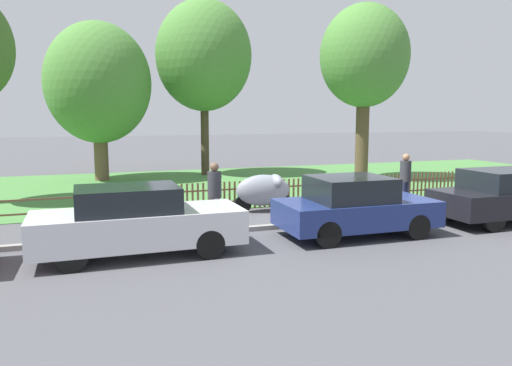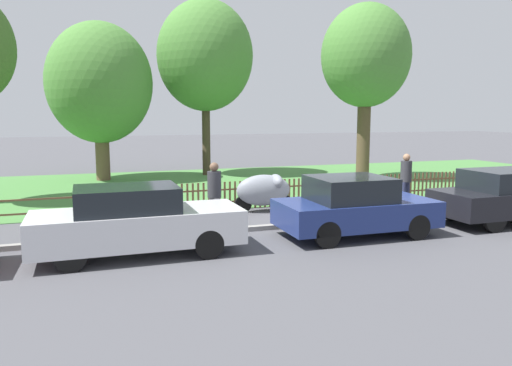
{
  "view_description": "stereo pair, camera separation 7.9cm",
  "coord_description": "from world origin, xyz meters",
  "px_view_note": "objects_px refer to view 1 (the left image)",
  "views": [
    {
      "loc": [
        -6.83,
        -11.81,
        2.99
      ],
      "look_at": [
        -2.27,
        1.07,
        1.1
      ],
      "focal_mm": 35.0,
      "sensor_mm": 36.0,
      "label": 1
    },
    {
      "loc": [
        -6.76,
        -11.84,
        2.99
      ],
      "look_at": [
        -2.27,
        1.07,
        1.1
      ],
      "focal_mm": 35.0,
      "sensor_mm": 36.0,
      "label": 2
    }
  ],
  "objects_px": {
    "parked_car_black_saloon": "(136,221)",
    "parked_car_red_compact": "(510,195)",
    "tree_behind_motorcycle": "(98,83)",
    "pedestrian_near_fence": "(405,177)",
    "parked_car_navy_estate": "(354,206)",
    "tree_mid_park": "(204,56)",
    "tree_far_left": "(364,57)",
    "pedestrian_by_lamp": "(215,192)",
    "covered_motorcycle": "(264,190)"
  },
  "relations": [
    {
      "from": "parked_car_navy_estate",
      "to": "tree_mid_park",
      "type": "bearing_deg",
      "value": 93.02
    },
    {
      "from": "pedestrian_near_fence",
      "to": "tree_behind_motorcycle",
      "type": "bearing_deg",
      "value": 103.88
    },
    {
      "from": "tree_behind_motorcycle",
      "to": "pedestrian_by_lamp",
      "type": "height_order",
      "value": "tree_behind_motorcycle"
    },
    {
      "from": "parked_car_black_saloon",
      "to": "pedestrian_near_fence",
      "type": "xyz_separation_m",
      "value": [
        8.74,
        2.78,
        0.23
      ]
    },
    {
      "from": "tree_mid_park",
      "to": "pedestrian_by_lamp",
      "type": "distance_m",
      "value": 12.89
    },
    {
      "from": "tree_mid_park",
      "to": "tree_far_left",
      "type": "xyz_separation_m",
      "value": [
        6.37,
        -4.08,
        -0.25
      ]
    },
    {
      "from": "parked_car_red_compact",
      "to": "tree_far_left",
      "type": "bearing_deg",
      "value": 84.06
    },
    {
      "from": "parked_car_red_compact",
      "to": "pedestrian_by_lamp",
      "type": "height_order",
      "value": "pedestrian_by_lamp"
    },
    {
      "from": "covered_motorcycle",
      "to": "pedestrian_near_fence",
      "type": "relative_size",
      "value": 1.04
    },
    {
      "from": "tree_far_left",
      "to": "tree_mid_park",
      "type": "bearing_deg",
      "value": 147.4
    },
    {
      "from": "parked_car_black_saloon",
      "to": "pedestrian_by_lamp",
      "type": "height_order",
      "value": "pedestrian_by_lamp"
    },
    {
      "from": "tree_far_left",
      "to": "parked_car_navy_estate",
      "type": "bearing_deg",
      "value": -122.19
    },
    {
      "from": "parked_car_black_saloon",
      "to": "parked_car_red_compact",
      "type": "relative_size",
      "value": 0.98
    },
    {
      "from": "parked_car_red_compact",
      "to": "pedestrian_by_lamp",
      "type": "xyz_separation_m",
      "value": [
        -7.99,
        1.8,
        0.25
      ]
    },
    {
      "from": "covered_motorcycle",
      "to": "pedestrian_near_fence",
      "type": "height_order",
      "value": "pedestrian_near_fence"
    },
    {
      "from": "tree_far_left",
      "to": "tree_behind_motorcycle",
      "type": "bearing_deg",
      "value": 161.92
    },
    {
      "from": "tree_mid_park",
      "to": "parked_car_black_saloon",
      "type": "bearing_deg",
      "value": -109.54
    },
    {
      "from": "covered_motorcycle",
      "to": "tree_behind_motorcycle",
      "type": "distance_m",
      "value": 11.0
    },
    {
      "from": "parked_car_black_saloon",
      "to": "tree_behind_motorcycle",
      "type": "xyz_separation_m",
      "value": [
        -0.15,
        13.06,
        3.59
      ]
    },
    {
      "from": "tree_behind_motorcycle",
      "to": "tree_far_left",
      "type": "relative_size",
      "value": 0.9
    },
    {
      "from": "tree_far_left",
      "to": "parked_car_black_saloon",
      "type": "bearing_deg",
      "value": -139.95
    },
    {
      "from": "parked_car_navy_estate",
      "to": "parked_car_red_compact",
      "type": "xyz_separation_m",
      "value": [
        4.89,
        -0.07,
        0.02
      ]
    },
    {
      "from": "pedestrian_by_lamp",
      "to": "tree_mid_park",
      "type": "bearing_deg",
      "value": 157.76
    },
    {
      "from": "parked_car_navy_estate",
      "to": "tree_behind_motorcycle",
      "type": "relative_size",
      "value": 0.55
    },
    {
      "from": "pedestrian_near_fence",
      "to": "tree_far_left",
      "type": "bearing_deg",
      "value": 42.94
    },
    {
      "from": "pedestrian_by_lamp",
      "to": "parked_car_black_saloon",
      "type": "bearing_deg",
      "value": -60.65
    },
    {
      "from": "tree_behind_motorcycle",
      "to": "pedestrian_near_fence",
      "type": "distance_m",
      "value": 14.0
    },
    {
      "from": "covered_motorcycle",
      "to": "tree_far_left",
      "type": "xyz_separation_m",
      "value": [
        6.89,
        5.7,
        4.83
      ]
    },
    {
      "from": "parked_car_red_compact",
      "to": "covered_motorcycle",
      "type": "xyz_separation_m",
      "value": [
        -5.9,
        3.71,
        -0.07
      ]
    },
    {
      "from": "parked_car_navy_estate",
      "to": "pedestrian_by_lamp",
      "type": "relative_size",
      "value": 2.19
    },
    {
      "from": "tree_far_left",
      "to": "pedestrian_by_lamp",
      "type": "xyz_separation_m",
      "value": [
        -8.98,
        -7.61,
        -4.52
      ]
    },
    {
      "from": "parked_car_navy_estate",
      "to": "tree_behind_motorcycle",
      "type": "distance_m",
      "value": 14.57
    },
    {
      "from": "parked_car_black_saloon",
      "to": "parked_car_red_compact",
      "type": "distance_m",
      "value": 10.15
    },
    {
      "from": "parked_car_black_saloon",
      "to": "parked_car_navy_estate",
      "type": "relative_size",
      "value": 1.13
    },
    {
      "from": "parked_car_navy_estate",
      "to": "pedestrian_by_lamp",
      "type": "xyz_separation_m",
      "value": [
        -3.1,
        1.73,
        0.26
      ]
    },
    {
      "from": "parked_car_black_saloon",
      "to": "pedestrian_by_lamp",
      "type": "relative_size",
      "value": 2.47
    },
    {
      "from": "parked_car_black_saloon",
      "to": "covered_motorcycle",
      "type": "bearing_deg",
      "value": 40.82
    },
    {
      "from": "tree_far_left",
      "to": "pedestrian_near_fence",
      "type": "distance_m",
      "value": 8.35
    },
    {
      "from": "parked_car_black_saloon",
      "to": "parked_car_red_compact",
      "type": "bearing_deg",
      "value": -0.18
    },
    {
      "from": "tree_mid_park",
      "to": "pedestrian_near_fence",
      "type": "bearing_deg",
      "value": -69.57
    },
    {
      "from": "parked_car_black_saloon",
      "to": "tree_far_left",
      "type": "relative_size",
      "value": 0.55
    },
    {
      "from": "covered_motorcycle",
      "to": "pedestrian_by_lamp",
      "type": "xyz_separation_m",
      "value": [
        -2.09,
        -1.91,
        0.32
      ]
    },
    {
      "from": "parked_car_red_compact",
      "to": "tree_far_left",
      "type": "height_order",
      "value": "tree_far_left"
    },
    {
      "from": "parked_car_navy_estate",
      "to": "pedestrian_near_fence",
      "type": "height_order",
      "value": "pedestrian_near_fence"
    },
    {
      "from": "parked_car_navy_estate",
      "to": "tree_mid_park",
      "type": "distance_m",
      "value": 14.34
    },
    {
      "from": "parked_car_black_saloon",
      "to": "tree_far_left",
      "type": "xyz_separation_m",
      "value": [
        11.15,
        9.37,
        4.76
      ]
    },
    {
      "from": "tree_far_left",
      "to": "pedestrian_by_lamp",
      "type": "relative_size",
      "value": 4.46
    },
    {
      "from": "parked_car_red_compact",
      "to": "pedestrian_near_fence",
      "type": "bearing_deg",
      "value": 116.56
    },
    {
      "from": "parked_car_red_compact",
      "to": "tree_far_left",
      "type": "xyz_separation_m",
      "value": [
        0.99,
        9.41,
        4.76
      ]
    },
    {
      "from": "parked_car_red_compact",
      "to": "covered_motorcycle",
      "type": "height_order",
      "value": "parked_car_red_compact"
    }
  ]
}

